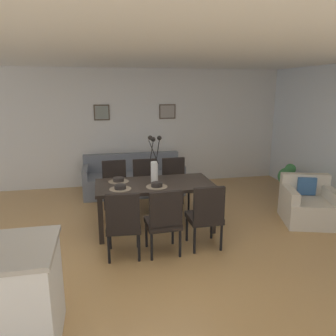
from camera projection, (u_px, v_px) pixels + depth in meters
The scene contains 22 objects.
ground_plane at pixel (148, 248), 4.51m from camera, with size 9.00×9.00×0.00m, color tan.
back_wall_panel at pixel (126, 128), 7.29m from camera, with size 9.00×0.10×2.60m, color silver.
ceiling_panel at pixel (141, 52), 4.26m from camera, with size 9.00×7.20×0.08m, color white.
dining_table at pixel (155, 188), 5.04m from camera, with size 1.80×0.89×0.74m.
dining_chair_near_left at pixel (123, 222), 4.14m from camera, with size 0.47×0.47×0.92m.
dining_chair_near_right at pixel (115, 184), 5.75m from camera, with size 0.47×0.47×0.92m.
dining_chair_far_left at pixel (164, 219), 4.23m from camera, with size 0.46×0.46×0.92m.
dining_chair_far_right at pixel (146, 182), 5.86m from camera, with size 0.45×0.45×0.92m.
dining_chair_mid_left at pixel (206, 214), 4.40m from camera, with size 0.44×0.44×0.92m.
dining_chair_mid_right at pixel (175, 181), 5.97m from camera, with size 0.45×0.45×0.92m.
centerpiece_vase at pixel (154, 165), 4.95m from camera, with size 0.21×0.23×0.73m.
placemat_near_left at pixel (120, 189), 4.72m from camera, with size 0.32×0.32×0.01m, color #7F705B.
bowl_near_left at pixel (120, 187), 4.71m from camera, with size 0.17×0.17×0.07m.
placemat_near_right at pixel (119, 181), 5.10m from camera, with size 0.32×0.32×0.01m, color #7F705B.
bowl_near_right at pixel (119, 179), 5.09m from camera, with size 0.17×0.17×0.07m.
placemat_far_left at pixel (157, 187), 4.83m from camera, with size 0.32×0.32×0.01m, color #7F705B.
bowl_far_left at pixel (157, 184), 4.82m from camera, with size 0.17×0.17×0.07m.
sofa at pixel (133, 180), 6.88m from camera, with size 2.06×0.84×0.80m.
armchair at pixel (308, 205), 5.37m from camera, with size 1.00×1.00×0.75m.
framed_picture_left at pixel (102, 112), 7.03m from camera, with size 0.34×0.03×0.34m.
framed_picture_center at pixel (167, 112), 7.32m from camera, with size 0.37×0.03×0.32m.
potted_plant at pixel (287, 178), 6.69m from camera, with size 0.36×0.36×0.67m.
Camera 1 is at (-0.58, -4.08, 2.17)m, focal length 34.61 mm.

